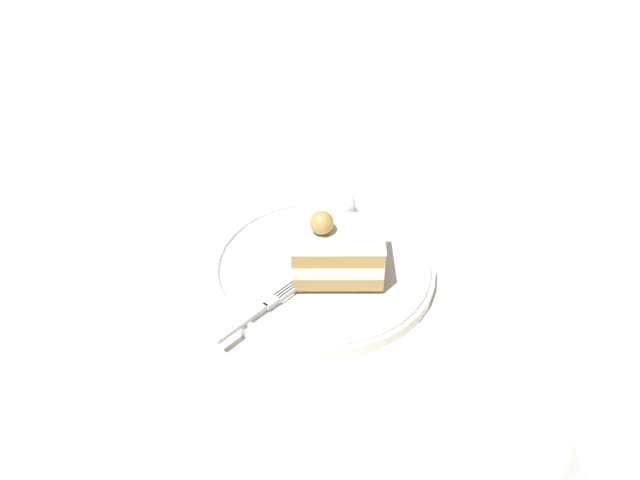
{
  "coord_description": "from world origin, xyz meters",
  "views": [
    {
      "loc": [
        0.5,
        0.04,
        0.47
      ],
      "look_at": [
        -0.02,
        -0.0,
        0.05
      ],
      "focal_mm": 35.68,
      "sensor_mm": 36.0,
      "label": 1
    }
  ],
  "objects_px": {
    "dessert_plate": "(320,268)",
    "whipped_cream_dollop": "(339,204)",
    "fork": "(262,309)",
    "cake_slice": "(337,250)"
  },
  "relations": [
    {
      "from": "cake_slice",
      "to": "fork",
      "type": "distance_m",
      "value": 0.1
    },
    {
      "from": "dessert_plate",
      "to": "whipped_cream_dollop",
      "type": "relative_size",
      "value": 6.37
    },
    {
      "from": "dessert_plate",
      "to": "whipped_cream_dollop",
      "type": "distance_m",
      "value": 0.09
    },
    {
      "from": "dessert_plate",
      "to": "fork",
      "type": "xyz_separation_m",
      "value": [
        0.08,
        -0.05,
        0.01
      ]
    },
    {
      "from": "dessert_plate",
      "to": "fork",
      "type": "bearing_deg",
      "value": -33.35
    },
    {
      "from": "cake_slice",
      "to": "whipped_cream_dollop",
      "type": "xyz_separation_m",
      "value": [
        -0.1,
        -0.0,
        -0.01
      ]
    },
    {
      "from": "dessert_plate",
      "to": "whipped_cream_dollop",
      "type": "height_order",
      "value": "whipped_cream_dollop"
    },
    {
      "from": "whipped_cream_dollop",
      "to": "fork",
      "type": "distance_m",
      "value": 0.18
    },
    {
      "from": "dessert_plate",
      "to": "cake_slice",
      "type": "height_order",
      "value": "cake_slice"
    },
    {
      "from": "whipped_cream_dollop",
      "to": "fork",
      "type": "relative_size",
      "value": 0.42
    }
  ]
}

